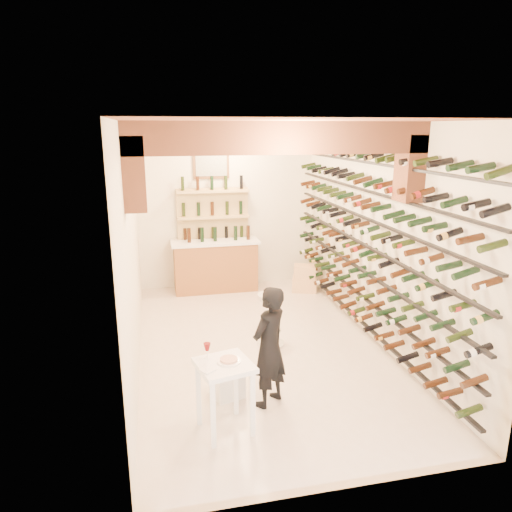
{
  "coord_description": "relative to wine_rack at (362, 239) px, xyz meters",
  "views": [
    {
      "loc": [
        -1.46,
        -6.32,
        3.13
      ],
      "look_at": [
        0.0,
        0.3,
        1.3
      ],
      "focal_mm": 33.41,
      "sensor_mm": 36.0,
      "label": 1
    }
  ],
  "objects": [
    {
      "name": "wine_rack",
      "position": [
        0.0,
        0.0,
        0.0
      ],
      "size": [
        0.32,
        5.7,
        2.56
      ],
      "color": "black",
      "rests_on": "ground"
    },
    {
      "name": "tasting_table",
      "position": [
        -2.35,
        -1.9,
        -0.91
      ],
      "size": [
        0.65,
        0.65,
        0.95
      ],
      "rotation": [
        0.0,
        0.0,
        0.24
      ],
      "color": "white",
      "rests_on": "ground"
    },
    {
      "name": "person",
      "position": [
        -1.78,
        -1.51,
        -0.83
      ],
      "size": [
        0.62,
        0.6,
        1.44
      ],
      "primitive_type": "imported",
      "rotation": [
        0.0,
        0.0,
        3.84
      ],
      "color": "black",
      "rests_on": "ground"
    },
    {
      "name": "crate_upper",
      "position": [
        -0.13,
        2.2,
        -1.14
      ],
      "size": [
        0.49,
        0.41,
        0.25
      ],
      "primitive_type": "cube",
      "rotation": [
        0.0,
        0.0,
        -0.34
      ],
      "color": "#E6B47E",
      "rests_on": "crate_lower"
    },
    {
      "name": "ground",
      "position": [
        -1.53,
        0.0,
        -1.55
      ],
      "size": [
        6.0,
        6.0,
        0.0
      ],
      "primitive_type": "plane",
      "color": "beige",
      "rests_on": "ground"
    },
    {
      "name": "back_shelving",
      "position": [
        -1.83,
        2.89,
        -0.38
      ],
      "size": [
        1.4,
        0.31,
        2.73
      ],
      "color": "tan",
      "rests_on": "ground"
    },
    {
      "name": "white_stool",
      "position": [
        -2.23,
        -1.24,
        -1.34
      ],
      "size": [
        0.42,
        0.42,
        0.42
      ],
      "primitive_type": "cube",
      "rotation": [
        0.0,
        0.0,
        0.29
      ],
      "color": "white",
      "rests_on": "ground"
    },
    {
      "name": "chrome_barstool",
      "position": [
        -1.38,
        -0.0,
        -1.09
      ],
      "size": [
        0.41,
        0.41,
        0.79
      ],
      "rotation": [
        0.0,
        0.0,
        0.03
      ],
      "color": "silver",
      "rests_on": "ground"
    },
    {
      "name": "crate_lower",
      "position": [
        -0.13,
        2.2,
        -1.41
      ],
      "size": [
        0.56,
        0.47,
        0.28
      ],
      "primitive_type": "cube",
      "rotation": [
        0.0,
        0.0,
        -0.34
      ],
      "color": "#E6B47E",
      "rests_on": "ground"
    },
    {
      "name": "back_counter",
      "position": [
        -1.83,
        2.65,
        -1.02
      ],
      "size": [
        1.7,
        0.62,
        1.29
      ],
      "color": "#985D2F",
      "rests_on": "ground"
    },
    {
      "name": "room_shell",
      "position": [
        -1.53,
        -0.26,
        0.7
      ],
      "size": [
        3.52,
        6.02,
        3.21
      ],
      "color": "silver",
      "rests_on": "ground"
    }
  ]
}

